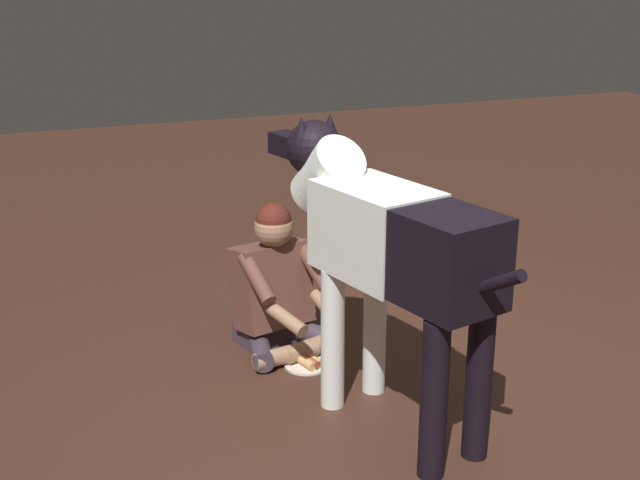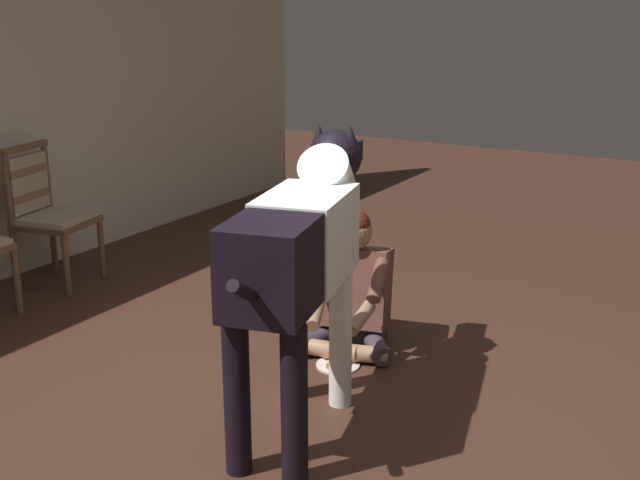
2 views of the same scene
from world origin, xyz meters
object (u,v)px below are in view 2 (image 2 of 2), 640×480
at_px(person_sitting_on_floor, 352,291).
at_px(large_dog, 302,249).
at_px(hot_dog_on_plate, 338,362).
at_px(dining_chair_right_of_pair, 45,208).

xyz_separation_m(person_sitting_on_floor, large_dog, (-0.88, -0.21, 0.52)).
bearing_deg(large_dog, hot_dog_on_plate, 13.48).
xyz_separation_m(dining_chair_right_of_pair, large_dog, (-0.79, -2.60, 0.31)).
distance_m(large_dog, hot_dog_on_plate, 1.04).
xyz_separation_m(dining_chair_right_of_pair, hot_dog_on_plate, (-0.19, -2.46, -0.52)).
relative_size(person_sitting_on_floor, large_dog, 0.50).
bearing_deg(person_sitting_on_floor, large_dog, -166.52).
relative_size(dining_chair_right_of_pair, hot_dog_on_plate, 4.09).
distance_m(dining_chair_right_of_pair, person_sitting_on_floor, 2.40).
bearing_deg(hot_dog_on_plate, dining_chair_right_of_pair, 85.67).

